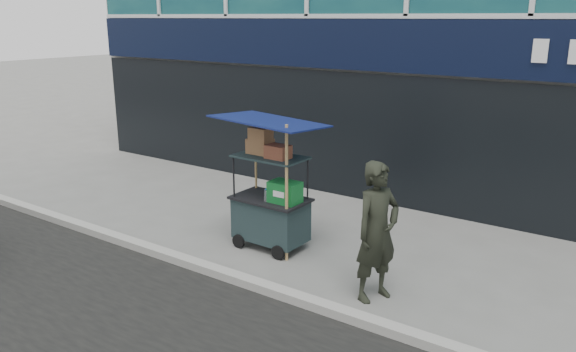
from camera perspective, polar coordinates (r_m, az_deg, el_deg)
The scene contains 4 objects.
ground at distance 7.50m, azimuth -1.66°, elevation -11.03°, with size 80.00×80.00×0.00m, color slate.
curb at distance 7.33m, azimuth -2.61°, elevation -11.18°, with size 80.00×0.18×0.12m, color #989790.
vendor_cart at distance 8.40m, azimuth -1.72°, elevation -2.72°, with size 1.51×1.08×2.03m.
vendor_man at distance 6.92m, azimuth 9.05°, elevation -5.62°, with size 0.64×0.42×1.76m, color black.
Camera 1 is at (3.99, -5.37, 3.40)m, focal length 35.00 mm.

